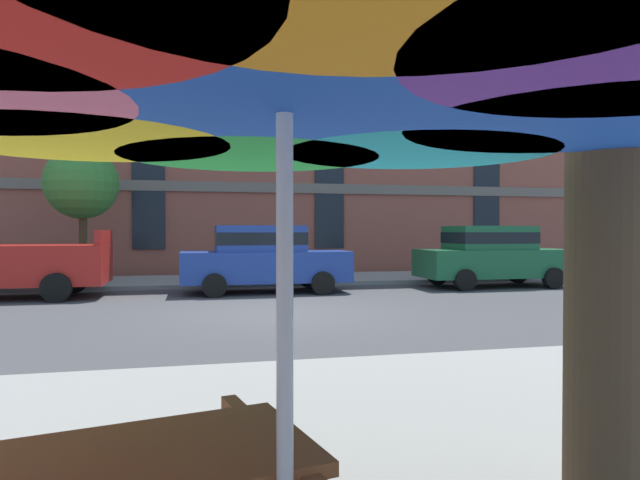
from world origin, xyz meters
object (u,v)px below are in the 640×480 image
object	(u,v)px
sedan_blue	(263,257)
street_tree_left	(80,184)
sedan_green	(492,254)
patio_umbrella	(284,58)

from	to	relation	value
sedan_blue	street_tree_left	size ratio (longest dim) A/B	1.07
sedan_blue	sedan_green	xyz separation A→B (m)	(6.71, 0.00, 0.00)
street_tree_left	patio_umbrella	distance (m)	15.88
sedan_green	patio_umbrella	xyz separation A→B (m)	(-8.17, -12.70, 1.30)
sedan_green	street_tree_left	size ratio (longest dim) A/B	1.07
sedan_blue	patio_umbrella	distance (m)	12.85
street_tree_left	patio_umbrella	xyz separation A→B (m)	(3.61, -15.45, -0.77)
sedan_blue	sedan_green	world-z (taller)	same
sedan_green	patio_umbrella	bearing A→B (deg)	-122.74
sedan_blue	street_tree_left	bearing A→B (deg)	151.55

